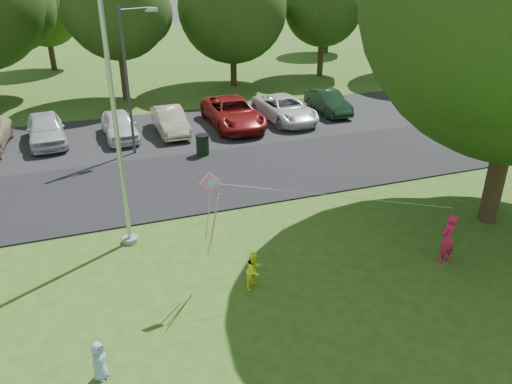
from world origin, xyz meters
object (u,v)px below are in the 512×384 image
object	(u,v)px
street_lamp	(131,69)
trash_can	(203,145)
child_yellow	(254,270)
kite	(218,199)
flagpole	(115,118)
woman	(447,239)
child_blue	(99,361)

from	to	relation	value
street_lamp	trash_can	xyz separation A→B (m)	(2.70, -1.39, -3.41)
child_yellow	kite	xyz separation A→B (m)	(-0.85, 0.36, 2.18)
street_lamp	kite	world-z (taller)	street_lamp
flagpole	street_lamp	size ratio (longest dim) A/B	1.54
trash_can	child_yellow	bearing A→B (deg)	-96.26
street_lamp	woman	world-z (taller)	street_lamp
street_lamp	child_blue	distance (m)	14.36
street_lamp	child_blue	bearing A→B (deg)	-122.75
child_blue	kite	world-z (taller)	kite
street_lamp	child_yellow	world-z (taller)	street_lamp
street_lamp	trash_can	distance (m)	4.56
woman	child_yellow	distance (m)	5.88
flagpole	child_yellow	xyz separation A→B (m)	(2.98, -3.65, -3.61)
woman	flagpole	bearing A→B (deg)	-43.18
child_blue	child_yellow	bearing A→B (deg)	-23.22
woman	child_blue	bearing A→B (deg)	-9.65
trash_can	kite	distance (m)	10.37
trash_can	kite	xyz separation A→B (m)	(-1.98, -9.93, 2.24)
woman	kite	bearing A→B (deg)	-26.05
street_lamp	trash_can	world-z (taller)	street_lamp
woman	kite	distance (m)	7.04
flagpole	woman	bearing A→B (deg)	-26.46
trash_can	woman	bearing A→B (deg)	-66.91
woman	child_yellow	xyz separation A→B (m)	(-5.83, 0.74, -0.25)
flagpole	child_blue	world-z (taller)	flagpole
child_yellow	street_lamp	bearing A→B (deg)	61.39
kite	child_blue	bearing A→B (deg)	-144.31
woman	child_blue	size ratio (longest dim) A/B	1.67
flagpole	woman	size ratio (longest dim) A/B	6.18
trash_can	woman	xyz separation A→B (m)	(4.70, -11.03, 0.31)
child_blue	flagpole	bearing A→B (deg)	28.86
flagpole	street_lamp	distance (m)	8.16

